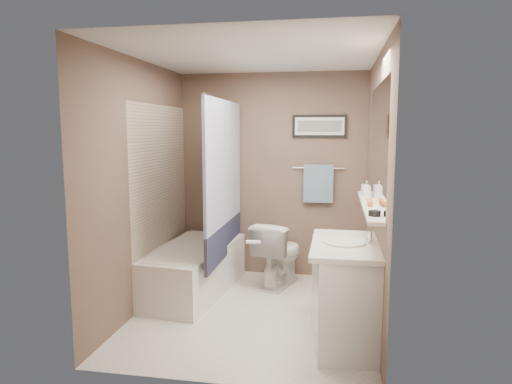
% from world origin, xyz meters
% --- Properties ---
extents(ground, '(2.50, 2.50, 0.00)m').
position_xyz_m(ground, '(0.00, 0.00, 0.00)').
color(ground, silver).
rests_on(ground, ground).
extents(ceiling, '(2.20, 2.50, 0.04)m').
position_xyz_m(ceiling, '(0.00, 0.00, 2.38)').
color(ceiling, silver).
rests_on(ceiling, wall_back).
extents(wall_back, '(2.20, 0.04, 2.40)m').
position_xyz_m(wall_back, '(0.00, 1.23, 1.20)').
color(wall_back, brown).
rests_on(wall_back, ground).
extents(wall_front, '(2.20, 0.04, 2.40)m').
position_xyz_m(wall_front, '(0.00, -1.23, 1.20)').
color(wall_front, brown).
rests_on(wall_front, ground).
extents(wall_left, '(0.04, 2.50, 2.40)m').
position_xyz_m(wall_left, '(-1.08, 0.00, 1.20)').
color(wall_left, brown).
rests_on(wall_left, ground).
extents(wall_right, '(0.04, 2.50, 2.40)m').
position_xyz_m(wall_right, '(1.08, 0.00, 1.20)').
color(wall_right, brown).
rests_on(wall_right, ground).
extents(tile_surround, '(0.02, 1.55, 2.00)m').
position_xyz_m(tile_surround, '(-1.09, 0.50, 1.00)').
color(tile_surround, '#BEAB8F').
rests_on(tile_surround, wall_left).
extents(curtain_rod, '(0.02, 1.55, 0.02)m').
position_xyz_m(curtain_rod, '(-0.40, 0.50, 2.05)').
color(curtain_rod, silver).
rests_on(curtain_rod, wall_left).
extents(curtain_upper, '(0.03, 1.45, 1.28)m').
position_xyz_m(curtain_upper, '(-0.40, 0.50, 1.40)').
color(curtain_upper, silver).
rests_on(curtain_upper, curtain_rod).
extents(curtain_lower, '(0.03, 1.45, 0.36)m').
position_xyz_m(curtain_lower, '(-0.40, 0.50, 0.58)').
color(curtain_lower, '#232842').
rests_on(curtain_lower, curtain_rod).
extents(mirror, '(0.02, 1.60, 1.00)m').
position_xyz_m(mirror, '(1.09, -0.15, 1.62)').
color(mirror, silver).
rests_on(mirror, wall_right).
extents(shelf, '(0.12, 1.60, 0.03)m').
position_xyz_m(shelf, '(1.04, -0.15, 1.10)').
color(shelf, silver).
rests_on(shelf, wall_right).
extents(towel_bar, '(0.60, 0.02, 0.02)m').
position_xyz_m(towel_bar, '(0.55, 1.22, 1.30)').
color(towel_bar, silver).
rests_on(towel_bar, wall_back).
extents(towel, '(0.34, 0.05, 0.44)m').
position_xyz_m(towel, '(0.55, 1.20, 1.12)').
color(towel, '#8FB4D0').
rests_on(towel, towel_bar).
extents(art_frame, '(0.62, 0.02, 0.26)m').
position_xyz_m(art_frame, '(0.55, 1.23, 1.78)').
color(art_frame, black).
rests_on(art_frame, wall_back).
extents(art_mat, '(0.56, 0.00, 0.20)m').
position_xyz_m(art_mat, '(0.55, 1.22, 1.78)').
color(art_mat, white).
rests_on(art_mat, art_frame).
extents(art_image, '(0.50, 0.00, 0.13)m').
position_xyz_m(art_image, '(0.55, 1.22, 1.78)').
color(art_image, '#595959').
rests_on(art_image, art_mat).
extents(door, '(0.80, 0.02, 2.00)m').
position_xyz_m(door, '(0.55, -1.24, 1.00)').
color(door, silver).
rests_on(door, wall_front).
extents(door_handle, '(0.10, 0.02, 0.02)m').
position_xyz_m(door_handle, '(0.22, -1.19, 1.00)').
color(door_handle, silver).
rests_on(door_handle, door).
extents(bathtub, '(0.87, 1.57, 0.50)m').
position_xyz_m(bathtub, '(-0.75, 0.44, 0.25)').
color(bathtub, white).
rests_on(bathtub, ground).
extents(tub_rim, '(0.56, 1.36, 0.02)m').
position_xyz_m(tub_rim, '(-0.75, 0.44, 0.50)').
color(tub_rim, silver).
rests_on(tub_rim, bathtub).
extents(toilet, '(0.60, 0.81, 0.73)m').
position_xyz_m(toilet, '(0.14, 0.84, 0.37)').
color(toilet, white).
rests_on(toilet, ground).
extents(vanity, '(0.59, 0.95, 0.80)m').
position_xyz_m(vanity, '(0.85, -0.46, 0.40)').
color(vanity, silver).
rests_on(vanity, ground).
extents(countertop, '(0.54, 0.96, 0.04)m').
position_xyz_m(countertop, '(0.84, -0.46, 0.82)').
color(countertop, beige).
rests_on(countertop, vanity).
extents(sink_basin, '(0.34, 0.34, 0.01)m').
position_xyz_m(sink_basin, '(0.83, -0.46, 0.85)').
color(sink_basin, silver).
rests_on(sink_basin, countertop).
extents(faucet_spout, '(0.02, 0.02, 0.10)m').
position_xyz_m(faucet_spout, '(1.03, -0.46, 0.89)').
color(faucet_spout, silver).
rests_on(faucet_spout, countertop).
extents(faucet_knob, '(0.05, 0.05, 0.05)m').
position_xyz_m(faucet_knob, '(1.03, -0.36, 0.87)').
color(faucet_knob, silver).
rests_on(faucet_knob, countertop).
extents(candle_bowl_near, '(0.09, 0.09, 0.04)m').
position_xyz_m(candle_bowl_near, '(1.04, -0.72, 1.14)').
color(candle_bowl_near, black).
rests_on(candle_bowl_near, shelf).
extents(hair_brush_front, '(0.06, 0.22, 0.04)m').
position_xyz_m(hair_brush_front, '(1.04, -0.23, 1.14)').
color(hair_brush_front, '#C4571B').
rests_on(hair_brush_front, shelf).
extents(hair_brush_back, '(0.05, 0.22, 0.04)m').
position_xyz_m(hair_brush_back, '(1.04, -0.17, 1.14)').
color(hair_brush_back, orange).
rests_on(hair_brush_back, shelf).
extents(pink_comb, '(0.04, 0.16, 0.01)m').
position_xyz_m(pink_comb, '(1.04, 0.04, 1.12)').
color(pink_comb, '#CD7D96').
rests_on(pink_comb, shelf).
extents(glass_jar, '(0.08, 0.08, 0.10)m').
position_xyz_m(glass_jar, '(1.04, 0.40, 1.17)').
color(glass_jar, silver).
rests_on(glass_jar, shelf).
extents(soap_bottle, '(0.07, 0.08, 0.15)m').
position_xyz_m(soap_bottle, '(1.04, 0.25, 1.19)').
color(soap_bottle, '#999999').
rests_on(soap_bottle, shelf).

